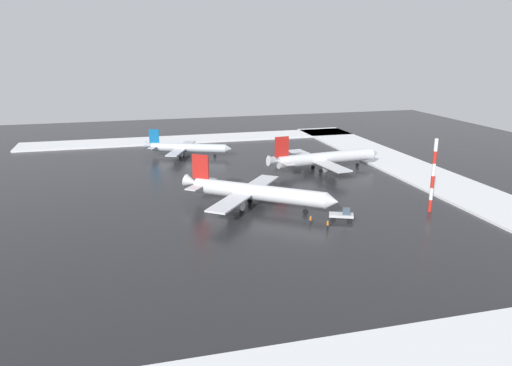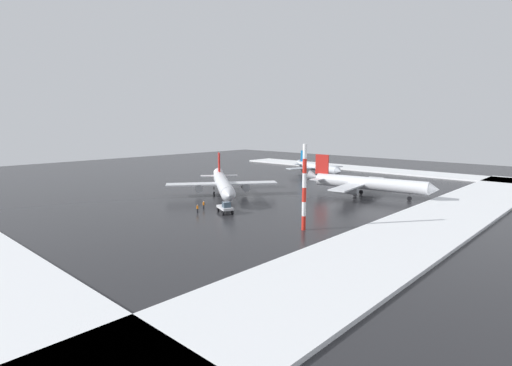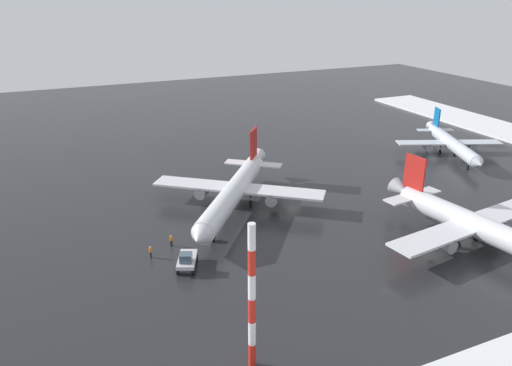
# 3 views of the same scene
# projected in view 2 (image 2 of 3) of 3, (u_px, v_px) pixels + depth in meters

# --- Properties ---
(ground_plane) EXTENTS (240.00, 240.00, 0.00)m
(ground_plane) POSITION_uv_depth(u_px,v_px,m) (250.00, 190.00, 109.53)
(ground_plane) COLOR #232326
(snow_bank_far) EXTENTS (152.00, 16.00, 0.55)m
(snow_bank_far) POSITION_uv_depth(u_px,v_px,m) (440.00, 219.00, 75.81)
(snow_bank_far) COLOR white
(snow_bank_far) RESTS_ON ground_plane
(snow_bank_right) EXTENTS (14.00, 116.00, 0.55)m
(snow_bank_right) POSITION_uv_depth(u_px,v_px,m) (367.00, 169.00, 157.98)
(snow_bank_right) COLOR white
(snow_bank_right) RESTS_ON ground_plane
(airplane_parked_portside) EXTENTS (25.53, 28.62, 10.12)m
(airplane_parked_portside) POSITION_uv_depth(u_px,v_px,m) (223.00, 184.00, 99.72)
(airplane_parked_portside) COLOR silver
(airplane_parked_portside) RESTS_ON ground_plane
(airplane_far_rear) EXTENTS (21.72, 25.64, 7.98)m
(airplane_far_rear) POSITION_uv_depth(u_px,v_px,m) (317.00, 167.00, 142.54)
(airplane_far_rear) COLOR silver
(airplane_far_rear) RESTS_ON ground_plane
(airplane_parked_starboard) EXTENTS (28.02, 33.64, 9.99)m
(airplane_parked_starboard) POSITION_uv_depth(u_px,v_px,m) (366.00, 183.00, 100.85)
(airplane_parked_starboard) COLOR silver
(airplane_parked_starboard) RESTS_ON ground_plane
(pushback_tug) EXTENTS (3.86, 5.10, 2.50)m
(pushback_tug) POSITION_uv_depth(u_px,v_px,m) (225.00, 207.00, 81.76)
(pushback_tug) COLOR silver
(pushback_tug) RESTS_ON ground_plane
(ground_crew_near_tug) EXTENTS (0.36, 0.36, 1.71)m
(ground_crew_near_tug) POSITION_uv_depth(u_px,v_px,m) (197.00, 208.00, 82.29)
(ground_crew_near_tug) COLOR black
(ground_crew_near_tug) RESTS_ON ground_plane
(ground_crew_by_nose_gear) EXTENTS (0.36, 0.36, 1.71)m
(ground_crew_by_nose_gear) POSITION_uv_depth(u_px,v_px,m) (204.00, 204.00, 86.06)
(ground_crew_by_nose_gear) COLOR black
(ground_crew_by_nose_gear) RESTS_ON ground_plane
(antenna_mast) EXTENTS (0.70, 0.70, 14.91)m
(antenna_mast) POSITION_uv_depth(u_px,v_px,m) (304.00, 188.00, 68.19)
(antenna_mast) COLOR red
(antenna_mast) RESTS_ON ground_plane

